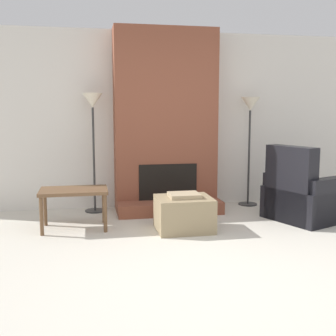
{
  "coord_description": "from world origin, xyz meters",
  "views": [
    {
      "loc": [
        -1.11,
        -3.44,
        1.44
      ],
      "look_at": [
        0.0,
        2.39,
        0.63
      ],
      "focal_mm": 45.0,
      "sensor_mm": 36.0,
      "label": 1
    }
  ],
  "objects_px": {
    "side_table": "(74,194)",
    "ottoman": "(184,213)",
    "armchair": "(302,197)",
    "floor_lamp_right": "(250,116)",
    "floor_lamp_left": "(93,114)"
  },
  "relations": [
    {
      "from": "side_table",
      "to": "floor_lamp_right",
      "type": "relative_size",
      "value": 0.49
    },
    {
      "from": "armchair",
      "to": "floor_lamp_right",
      "type": "bearing_deg",
      "value": -2.32
    },
    {
      "from": "ottoman",
      "to": "side_table",
      "type": "xyz_separation_m",
      "value": [
        -1.31,
        0.31,
        0.22
      ]
    },
    {
      "from": "armchair",
      "to": "side_table",
      "type": "distance_m",
      "value": 2.95
    },
    {
      "from": "armchair",
      "to": "floor_lamp_right",
      "type": "relative_size",
      "value": 0.67
    },
    {
      "from": "ottoman",
      "to": "floor_lamp_left",
      "type": "xyz_separation_m",
      "value": [
        -1.05,
        1.18,
        1.19
      ]
    },
    {
      "from": "ottoman",
      "to": "armchair",
      "type": "relative_size",
      "value": 0.6
    },
    {
      "from": "ottoman",
      "to": "floor_lamp_left",
      "type": "height_order",
      "value": "floor_lamp_left"
    },
    {
      "from": "armchair",
      "to": "floor_lamp_right",
      "type": "xyz_separation_m",
      "value": [
        -0.36,
        1.01,
        1.06
      ]
    },
    {
      "from": "floor_lamp_right",
      "to": "armchair",
      "type": "bearing_deg",
      "value": -70.5
    },
    {
      "from": "armchair",
      "to": "ottoman",
      "type": "bearing_deg",
      "value": 74.24
    },
    {
      "from": "armchair",
      "to": "side_table",
      "type": "relative_size",
      "value": 1.36
    },
    {
      "from": "ottoman",
      "to": "floor_lamp_right",
      "type": "bearing_deg",
      "value": 42.57
    },
    {
      "from": "side_table",
      "to": "ottoman",
      "type": "bearing_deg",
      "value": -13.38
    },
    {
      "from": "armchair",
      "to": "side_table",
      "type": "height_order",
      "value": "armchair"
    }
  ]
}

